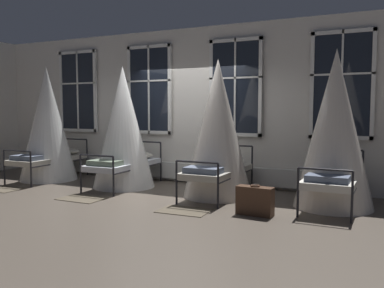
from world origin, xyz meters
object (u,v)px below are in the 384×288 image
at_px(cot_first, 48,125).
at_px(cot_third, 218,130).
at_px(cot_second, 123,129).
at_px(suitcase_dark, 255,201).
at_px(cot_fourth, 335,131).

height_order(cot_first, cot_third, cot_first).
relative_size(cot_first, cot_second, 1.04).
distance_m(cot_second, cot_third, 2.12).
height_order(cot_first, cot_second, cot_first).
relative_size(cot_first, cot_third, 1.02).
bearing_deg(cot_first, suitcase_dark, -103.00).
bearing_deg(suitcase_dark, cot_first, 172.42).
bearing_deg(cot_fourth, cot_second, 90.71).
height_order(cot_fourth, suitcase_dark, cot_fourth).
distance_m(cot_third, cot_fourth, 2.04).
bearing_deg(suitcase_dark, cot_second, 165.03).
bearing_deg(cot_first, cot_fourth, -91.51).
height_order(cot_first, suitcase_dark, cot_first).
bearing_deg(cot_third, cot_first, 89.71).
bearing_deg(cot_fourth, suitcase_dark, 137.57).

